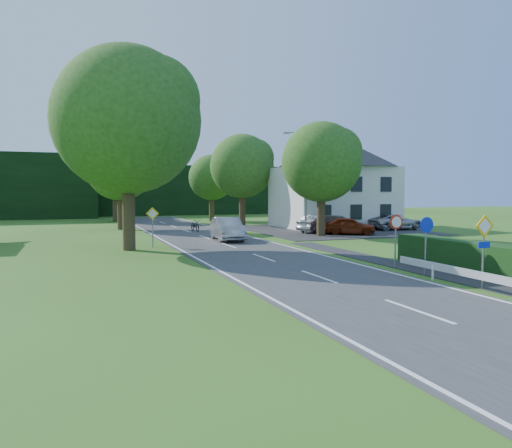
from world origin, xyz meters
name	(u,v)px	position (x,y,z in m)	size (l,w,h in m)	color
road	(250,253)	(0.00, 20.00, 0.02)	(7.00, 80.00, 0.04)	#343437
parking_pad	(330,230)	(12.00, 33.00, 0.02)	(14.00, 16.00, 0.04)	black
line_edge_left	(192,256)	(-3.25, 20.00, 0.04)	(0.12, 80.00, 0.01)	white
line_edge_right	(304,250)	(3.25, 20.00, 0.04)	(0.12, 80.00, 0.01)	white
line_centre	(250,253)	(0.00, 20.00, 0.04)	(0.12, 80.00, 0.01)	white
tree_main	(128,149)	(-6.00, 24.00, 5.82)	(9.40, 9.40, 11.64)	#224916
tree_left_far	(120,181)	(-5.00, 40.00, 4.29)	(7.00, 7.00, 8.58)	#224916
tree_right_far	(242,180)	(7.00, 42.00, 4.54)	(7.40, 7.40, 9.09)	#224916
tree_left_back	(115,185)	(-4.50, 52.00, 4.04)	(6.60, 6.60, 8.07)	#224916
tree_right_back	(212,188)	(6.00, 50.00, 3.78)	(6.20, 6.20, 7.56)	#224916
tree_right_mid	(321,179)	(8.50, 28.00, 4.29)	(7.00, 7.00, 8.58)	#224916
treeline_right	(196,190)	(8.00, 66.00, 3.50)	(30.00, 5.00, 7.00)	black
house_white	(334,180)	(14.00, 36.00, 4.41)	(10.60, 8.40, 8.60)	silver
streetlight	(304,177)	(8.06, 30.00, 4.46)	(2.03, 0.18, 8.00)	gray
sign_priority_right	(484,238)	(4.30, 7.98, 1.80)	(0.78, 0.09, 2.59)	gray
sign_roundabout	(426,234)	(4.30, 10.98, 1.67)	(0.64, 0.08, 2.37)	gray
sign_speed_limit	(396,228)	(4.30, 12.97, 1.77)	(0.64, 0.11, 2.37)	gray
sign_priority_left	(153,219)	(-4.50, 24.98, 1.72)	(0.78, 0.09, 2.44)	gray
moving_car	(227,229)	(0.89, 27.15, 0.82)	(1.66, 4.76, 1.57)	#B0AFB4
motorcycle	(195,225)	(0.62, 35.52, 0.53)	(0.65, 1.87, 0.98)	black
parked_car_red	(349,226)	(11.07, 28.16, 0.71)	(1.59, 3.96, 1.35)	#651F0B
parked_car_silver_a	(320,224)	(9.95, 31.00, 0.74)	(1.48, 4.26, 1.40)	#A1A2A6
parked_car_grey	(338,224)	(10.99, 29.73, 0.75)	(1.99, 4.89, 1.42)	#535359
parked_car_silver_b	(397,222)	(17.49, 31.02, 0.71)	(2.22, 4.82, 1.34)	#AEADB4
parasol	(315,217)	(11.55, 35.00, 1.06)	(2.22, 2.26, 2.03)	red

